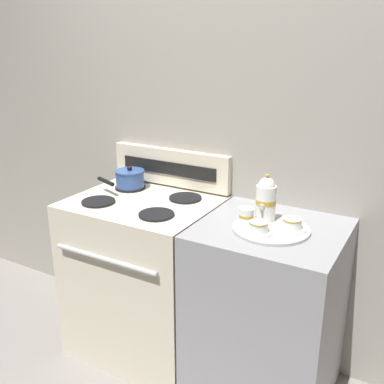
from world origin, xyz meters
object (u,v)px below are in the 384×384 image
stove (145,276)px  teacup_right (292,224)px  serving_tray (271,229)px  saucepan (129,178)px  teacup_left (259,227)px  creamer_jug (246,216)px  teapot (266,199)px

stove → teacup_right: (0.82, -0.01, 0.49)m
serving_tray → saucepan: bearing=169.6°
teacup_left → saucepan: bearing=164.5°
stove → saucepan: size_ratio=3.46×
serving_tray → teacup_right: size_ratio=2.78×
stove → serving_tray: (0.73, -0.03, 0.46)m
stove → creamer_jug: 0.79m
teapot → teacup_left: size_ratio=1.80×
teapot → saucepan: bearing=173.6°
creamer_jug → teapot: bearing=50.5°
teapot → stove: bearing=-176.7°
stove → serving_tray: 0.86m
stove → serving_tray: serving_tray is taller
serving_tray → teacup_right: (0.09, 0.03, 0.03)m
serving_tray → teapot: teapot is taller
serving_tray → teacup_left: size_ratio=2.78×
stove → creamer_jug: size_ratio=12.84×
serving_tray → teapot: bearing=129.1°
saucepan → creamer_jug: (0.79, -0.17, -0.01)m
saucepan → creamer_jug: bearing=-12.2°
teacup_right → teapot: bearing=163.2°
teacup_right → teacup_left: bearing=-137.6°
teacup_left → teacup_right: 0.16m
stove → teapot: teapot is taller
teapot → teacup_left: teapot is taller
teapot → creamer_jug: (-0.06, -0.08, -0.07)m
serving_tray → teacup_right: teacup_right is taller
serving_tray → teapot: size_ratio=1.55×
stove → creamer_jug: bearing=-3.4°
serving_tray → teacup_left: teacup_left is taller
saucepan → creamer_jug: 0.81m
saucepan → teacup_right: saucepan is taller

